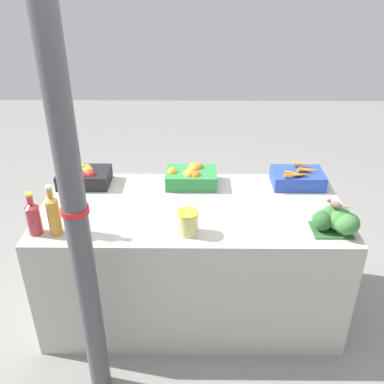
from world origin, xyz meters
The scene contains 12 objects.
ground_plane centered at (0.00, 0.00, 0.00)m, with size 10.00×10.00×0.00m, color gray.
market_table centered at (0.00, 0.00, 0.42)m, with size 1.91×0.89×0.84m, color #B7B2A8.
support_pole centered at (-0.53, -0.66, 1.10)m, with size 0.13×0.13×2.20m.
apple_crate centered at (-0.75, 0.29, 0.90)m, with size 0.35×0.24×0.14m.
orange_crate centered at (-0.01, 0.29, 0.90)m, with size 0.35×0.24×0.14m.
carrot_crate centered at (0.72, 0.29, 0.90)m, with size 0.35×0.24×0.14m.
broccoli_pile centered at (0.82, -0.28, 0.92)m, with size 0.25×0.21×0.15m.
juice_bottle_ruby centered at (-0.88, -0.31, 0.95)m, with size 0.08×0.08×0.26m.
juice_bottle_amber centered at (-0.77, -0.31, 0.97)m, with size 0.07×0.07×0.31m.
juice_bottle_golden centered at (-0.66, -0.31, 0.97)m, with size 0.07×0.07×0.30m.
pickle_jar centered at (-0.02, -0.30, 0.91)m, with size 0.12×0.12×0.14m.
sparrow_bird centered at (0.79, -0.28, 1.02)m, with size 0.11×0.09×0.05m.
Camera 1 is at (0.02, -2.32, 2.23)m, focal length 40.00 mm.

